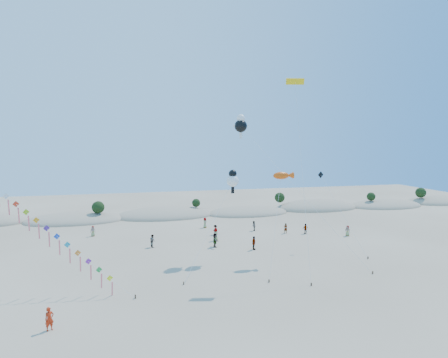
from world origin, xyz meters
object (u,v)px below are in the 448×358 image
kite_train (2,194)px  parafoil_kite (295,86)px  flyer_foreground (49,319)px  fish_kite (283,176)px

kite_train → parafoil_kite: size_ratio=1.07×
kite_train → flyer_foreground: (5.72, -9.96, -8.26)m
fish_kite → flyer_foreground: (-23.96, -12.54, -9.15)m
flyer_foreground → fish_kite: bearing=-2.5°
fish_kite → parafoil_kite: (0.35, -2.21, 10.29)m
flyer_foreground → parafoil_kite: bearing=-7.1°
kite_train → flyer_foreground: kite_train is taller
kite_train → parafoil_kite: parafoil_kite is taller
parafoil_kite → flyer_foreground: parafoil_kite is taller
parafoil_kite → kite_train: bearing=-179.3°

